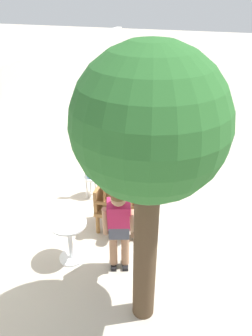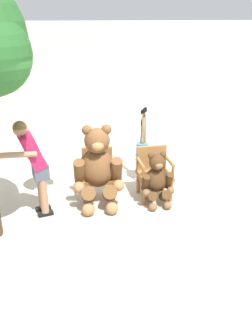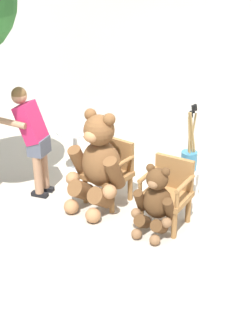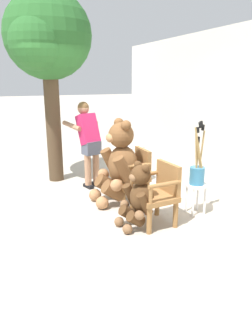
# 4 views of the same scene
# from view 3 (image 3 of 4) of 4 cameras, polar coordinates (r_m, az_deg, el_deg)

# --- Properties ---
(ground_plane) EXTENTS (60.00, 60.00, 0.00)m
(ground_plane) POSITION_cam_3_polar(r_m,az_deg,el_deg) (5.93, -2.52, -7.78)
(ground_plane) COLOR #B2A899
(back_wall) EXTENTS (10.00, 0.16, 2.80)m
(back_wall) POSITION_cam_3_polar(r_m,az_deg,el_deg) (7.16, 10.16, 10.31)
(back_wall) COLOR silver
(back_wall) RESTS_ON ground
(wooden_chair_left) EXTENTS (0.58, 0.55, 0.86)m
(wooden_chair_left) POSITION_cam_3_polar(r_m,az_deg,el_deg) (6.41, -1.93, -0.21)
(wooden_chair_left) COLOR olive
(wooden_chair_left) RESTS_ON ground
(wooden_chair_right) EXTENTS (0.63, 0.59, 0.86)m
(wooden_chair_right) POSITION_cam_3_polar(r_m,az_deg,el_deg) (5.90, 5.13, -2.79)
(wooden_chair_right) COLOR olive
(wooden_chair_right) RESTS_ON ground
(teddy_bear_large) EXTENTS (0.82, 0.78, 1.36)m
(teddy_bear_large) POSITION_cam_3_polar(r_m,az_deg,el_deg) (6.15, -3.45, 0.66)
(teddy_bear_large) COLOR brown
(teddy_bear_large) RESTS_ON ground
(teddy_bear_small) EXTENTS (0.56, 0.55, 0.91)m
(teddy_bear_small) POSITION_cam_3_polar(r_m,az_deg,el_deg) (5.69, 3.62, -4.09)
(teddy_bear_small) COLOR #4C3019
(teddy_bear_small) RESTS_ON ground
(person_visitor) EXTENTS (0.70, 0.64, 1.56)m
(person_visitor) POSITION_cam_3_polar(r_m,az_deg,el_deg) (6.52, -11.39, 4.15)
(person_visitor) COLOR black
(person_visitor) RESTS_ON ground
(white_stool) EXTENTS (0.34, 0.34, 0.46)m
(white_stool) POSITION_cam_3_polar(r_m,az_deg,el_deg) (6.53, 7.55, -0.96)
(white_stool) COLOR white
(white_stool) RESTS_ON ground
(brush_bucket) EXTENTS (0.22, 0.22, 0.95)m
(brush_bucket) POSITION_cam_3_polar(r_m,az_deg,el_deg) (6.40, 7.73, 1.51)
(brush_bucket) COLOR teal
(brush_bucket) RESTS_ON white_stool
(round_side_table) EXTENTS (0.56, 0.56, 0.72)m
(round_side_table) POSITION_cam_3_polar(r_m,az_deg,el_deg) (7.21, -6.19, 2.64)
(round_side_table) COLOR silver
(round_side_table) RESTS_ON ground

